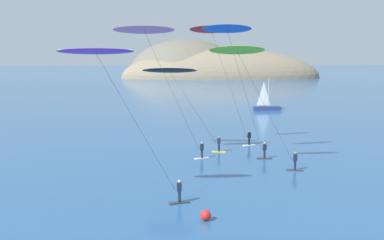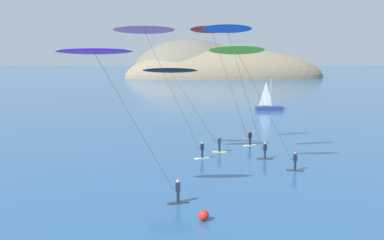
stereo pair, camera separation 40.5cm
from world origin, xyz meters
name	(u,v)px [view 2 (the right image)]	position (x,y,z in m)	size (l,w,h in m)	color
headland_island	(205,77)	(20.42, 164.99, 0.00)	(75.74, 44.69, 29.46)	#6B6656
sailboat_near	(271,107)	(25.19, 62.32, 0.64)	(5.94, 1.79, 5.70)	navy
kitesurfer_blue	(231,40)	(13.21, 23.33, 11.69)	(7.32, 2.33, 13.22)	#2D2D33
kitesurfer_red	(215,40)	(12.29, 29.60, 11.84)	(7.83, 3.19, 13.40)	silver
kitesurfer_pink	(148,38)	(5.44, 23.52, 11.86)	(9.31, 2.93, 13.10)	silver
kitesurfer_lime	(242,60)	(13.68, 19.14, 9.95)	(8.70, 1.69, 11.24)	#2D2D33
kitesurfer_black	(174,76)	(7.81, 27.93, 8.10)	(8.89, 1.95, 9.02)	yellow
kitesurfer_purple	(102,64)	(2.92, 10.40, 9.87)	(8.95, 1.59, 11.01)	#2D2D33
marker_buoy	(203,215)	(9.62, 7.03, 0.35)	(0.70, 0.70, 0.70)	red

